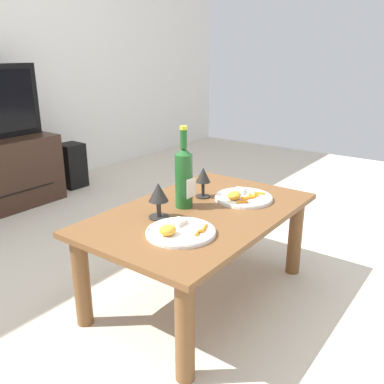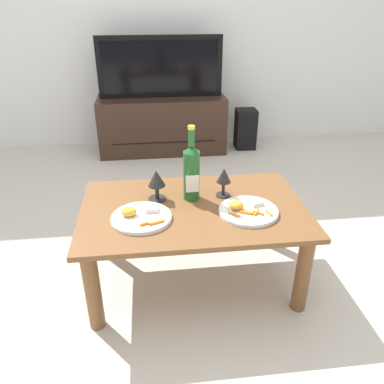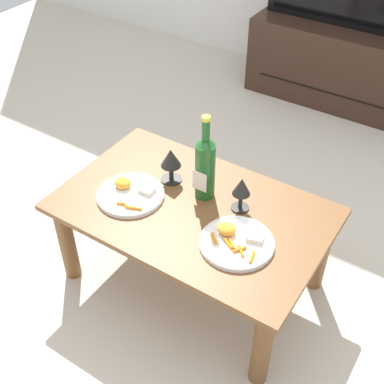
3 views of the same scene
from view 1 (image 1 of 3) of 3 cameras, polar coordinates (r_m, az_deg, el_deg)
name	(u,v)px [view 1 (image 1 of 3)]	position (r m, az deg, el deg)	size (l,w,h in m)	color
ground_plane	(200,294)	(2.04, 1.04, -13.90)	(6.40, 6.40, 0.00)	beige
dining_table	(200,227)	(1.88, 1.11, -4.85)	(1.06, 0.67, 0.43)	brown
floor_speaker	(72,165)	(3.66, -16.22, 3.54)	(0.19, 0.19, 0.37)	black
wine_bottle	(183,176)	(1.85, -1.20, 2.26)	(0.08, 0.08, 0.37)	#1E5923
goblet_left	(158,195)	(1.74, -4.65, -0.35)	(0.09, 0.09, 0.16)	black
goblet_right	(203,177)	(1.99, 1.55, 2.08)	(0.07, 0.07, 0.15)	black
dinner_plate_left	(180,231)	(1.61, -1.69, -5.43)	(0.27, 0.27, 0.05)	white
dinner_plate_right	(243,197)	(2.00, 7.00, -0.71)	(0.28, 0.28, 0.05)	white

